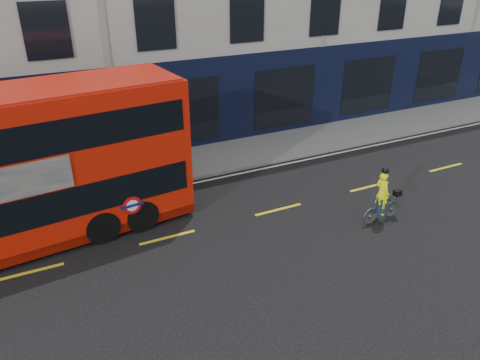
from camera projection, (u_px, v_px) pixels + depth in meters
ground at (184, 263)px, 13.41m from camera, size 120.00×120.00×0.00m
pavement at (128, 174)px, 18.63m from camera, size 60.00×3.00×0.12m
kerb at (138, 189)px, 17.41m from camera, size 60.00×0.12×0.13m
road_edge_line at (140, 194)px, 17.20m from camera, size 58.00×0.10×0.01m
lane_dashes at (168, 237)px, 14.62m from camera, size 58.00×0.12×0.01m
cyclist at (382, 203)px, 15.24m from camera, size 1.59×0.57×1.97m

